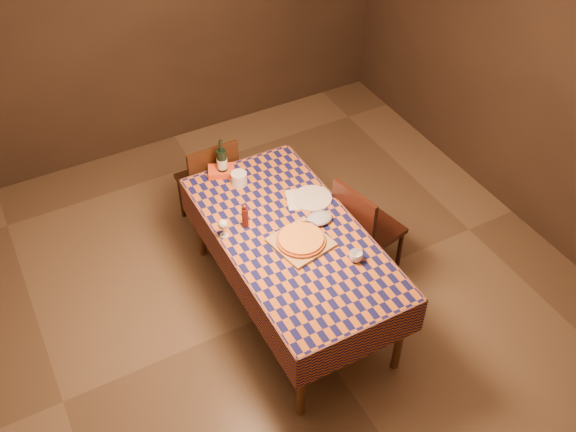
{
  "coord_description": "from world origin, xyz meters",
  "views": [
    {
      "loc": [
        -1.51,
        -2.75,
        3.88
      ],
      "look_at": [
        0.0,
        0.05,
        0.9
      ],
      "focal_mm": 40.0,
      "sensor_mm": 36.0,
      "label": 1
    }
  ],
  "objects_px": {
    "dining_table": "(291,242)",
    "wine_bottle": "(222,162)",
    "bowl": "(307,231)",
    "chair_right": "(362,227)",
    "cutting_board": "(301,242)",
    "pizza": "(301,239)",
    "chair_far": "(210,181)",
    "white_plate": "(312,198)"
  },
  "relations": [
    {
      "from": "dining_table",
      "to": "wine_bottle",
      "type": "bearing_deg",
      "value": 100.35
    },
    {
      "from": "bowl",
      "to": "chair_right",
      "type": "xyz_separation_m",
      "value": [
        0.53,
        0.08,
        -0.27
      ]
    },
    {
      "from": "cutting_board",
      "to": "chair_right",
      "type": "distance_m",
      "value": 0.68
    },
    {
      "from": "dining_table",
      "to": "bowl",
      "type": "distance_m",
      "value": 0.15
    },
    {
      "from": "bowl",
      "to": "chair_right",
      "type": "distance_m",
      "value": 0.6
    },
    {
      "from": "pizza",
      "to": "wine_bottle",
      "type": "relative_size",
      "value": 1.35
    },
    {
      "from": "dining_table",
      "to": "cutting_board",
      "type": "height_order",
      "value": "cutting_board"
    },
    {
      "from": "bowl",
      "to": "chair_right",
      "type": "height_order",
      "value": "chair_right"
    },
    {
      "from": "cutting_board",
      "to": "chair_far",
      "type": "xyz_separation_m",
      "value": [
        -0.18,
        1.19,
        -0.26
      ]
    },
    {
      "from": "pizza",
      "to": "white_plate",
      "type": "xyz_separation_m",
      "value": [
        0.29,
        0.36,
        -0.03
      ]
    },
    {
      "from": "dining_table",
      "to": "chair_right",
      "type": "relative_size",
      "value": 1.98
    },
    {
      "from": "bowl",
      "to": "chair_far",
      "type": "xyz_separation_m",
      "value": [
        -0.26,
        1.12,
        -0.27
      ]
    },
    {
      "from": "chair_right",
      "to": "chair_far",
      "type": "bearing_deg",
      "value": 127.34
    },
    {
      "from": "pizza",
      "to": "bowl",
      "type": "bearing_deg",
      "value": 37.54
    },
    {
      "from": "bowl",
      "to": "wine_bottle",
      "type": "relative_size",
      "value": 0.5
    },
    {
      "from": "wine_bottle",
      "to": "chair_far",
      "type": "xyz_separation_m",
      "value": [
        -0.02,
        0.26,
        -0.37
      ]
    },
    {
      "from": "pizza",
      "to": "wine_bottle",
      "type": "xyz_separation_m",
      "value": [
        -0.16,
        0.93,
        0.08
      ]
    },
    {
      "from": "bowl",
      "to": "white_plate",
      "type": "relative_size",
      "value": 0.56
    },
    {
      "from": "wine_bottle",
      "to": "white_plate",
      "type": "height_order",
      "value": "wine_bottle"
    },
    {
      "from": "wine_bottle",
      "to": "white_plate",
      "type": "distance_m",
      "value": 0.74
    },
    {
      "from": "dining_table",
      "to": "wine_bottle",
      "type": "relative_size",
      "value": 5.78
    },
    {
      "from": "white_plate",
      "to": "dining_table",
      "type": "bearing_deg",
      "value": -141.32
    },
    {
      "from": "chair_far",
      "to": "cutting_board",
      "type": "bearing_deg",
      "value": -81.32
    },
    {
      "from": "chair_far",
      "to": "wine_bottle",
      "type": "bearing_deg",
      "value": -86.01
    },
    {
      "from": "chair_far",
      "to": "chair_right",
      "type": "bearing_deg",
      "value": -52.66
    },
    {
      "from": "cutting_board",
      "to": "wine_bottle",
      "type": "bearing_deg",
      "value": 99.97
    },
    {
      "from": "bowl",
      "to": "pizza",
      "type": "bearing_deg",
      "value": -142.46
    },
    {
      "from": "dining_table",
      "to": "chair_far",
      "type": "bearing_deg",
      "value": 98.83
    },
    {
      "from": "white_plate",
      "to": "chair_right",
      "type": "relative_size",
      "value": 0.31
    },
    {
      "from": "dining_table",
      "to": "bowl",
      "type": "height_order",
      "value": "bowl"
    },
    {
      "from": "cutting_board",
      "to": "pizza",
      "type": "bearing_deg",
      "value": 0.0
    },
    {
      "from": "cutting_board",
      "to": "bowl",
      "type": "height_order",
      "value": "bowl"
    },
    {
      "from": "cutting_board",
      "to": "chair_far",
      "type": "relative_size",
      "value": 0.38
    },
    {
      "from": "dining_table",
      "to": "chair_right",
      "type": "xyz_separation_m",
      "value": [
        0.63,
        0.03,
        -0.17
      ]
    },
    {
      "from": "bowl",
      "to": "wine_bottle",
      "type": "distance_m",
      "value": 0.9
    },
    {
      "from": "white_plate",
      "to": "chair_right",
      "type": "bearing_deg",
      "value": -33.6
    },
    {
      "from": "bowl",
      "to": "chair_far",
      "type": "bearing_deg",
      "value": 103.11
    },
    {
      "from": "bowl",
      "to": "white_plate",
      "type": "xyz_separation_m",
      "value": [
        0.21,
        0.29,
        -0.02
      ]
    },
    {
      "from": "cutting_board",
      "to": "pizza",
      "type": "height_order",
      "value": "pizza"
    },
    {
      "from": "cutting_board",
      "to": "bowl",
      "type": "bearing_deg",
      "value": 37.54
    },
    {
      "from": "cutting_board",
      "to": "pizza",
      "type": "xyz_separation_m",
      "value": [
        0.0,
        0.0,
        0.03
      ]
    },
    {
      "from": "white_plate",
      "to": "chair_far",
      "type": "relative_size",
      "value": 0.31
    }
  ]
}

